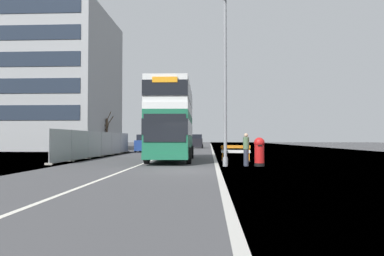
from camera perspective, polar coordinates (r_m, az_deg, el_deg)
The scene contains 13 objects.
ground at distance 17.65m, azimuth -0.11°, elevation -6.82°, with size 140.00×280.00×0.10m.
double_decker_bus at distance 25.32m, azimuth -3.16°, elevation 1.11°, with size 3.02×10.20×5.20m.
lamppost_foreground at distance 20.35m, azimuth 5.22°, elevation 6.77°, with size 0.29×0.70×9.52m.
red_pillar_postbox at distance 20.57m, azimuth 10.51°, elevation -3.48°, with size 0.60×0.60×1.60m.
roadworks_barrier at distance 24.63m, azimuth 6.87°, elevation -3.61°, with size 1.97×0.80×1.09m.
construction_site_fence at distance 32.34m, azimuth -14.06°, elevation -2.50°, with size 0.44×20.60×2.18m.
car_oncoming_near at distance 42.37m, azimuth -7.32°, elevation -2.46°, with size 1.95×4.37×2.00m.
car_receding_mid at distance 50.38m, azimuth -5.14°, elevation -2.26°, with size 1.99×4.48×2.15m.
car_receding_far at distance 59.73m, azimuth 0.77°, elevation -2.14°, with size 2.01×4.41×2.23m.
bare_tree_far_verge_near at distance 50.59m, azimuth -13.27°, elevation -0.50°, with size 2.29×2.43×5.31m.
bare_tree_far_verge_mid at distance 65.25m, azimuth -13.97°, elevation -1.09°, with size 2.04×2.74×4.23m.
pedestrian_at_kerb at distance 20.54m, azimuth 8.48°, elevation -3.35°, with size 0.34×0.34×1.84m.
backdrop_office_block at distance 58.18m, azimuth -27.29°, elevation 6.36°, with size 29.57×16.75×18.96m.
Camera 1 is at (1.40, -17.48, 1.53)m, focal length 34.02 mm.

